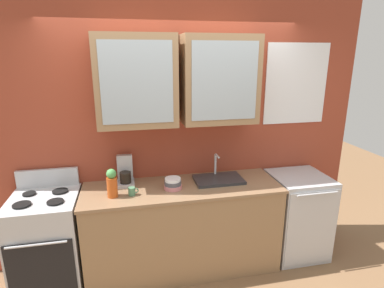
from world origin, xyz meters
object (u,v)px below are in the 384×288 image
(sink_faucet, at_px, (218,179))
(dishwasher, at_px, (297,215))
(bowl_stack, at_px, (173,184))
(cup_near_sink, at_px, (132,191))
(stove_range, at_px, (48,242))
(coffee_maker, at_px, (125,173))
(vase, at_px, (112,183))

(sink_faucet, xyz_separation_m, dishwasher, (0.90, -0.07, -0.48))
(sink_faucet, relative_size, bowl_stack, 2.82)
(bowl_stack, height_order, cup_near_sink, bowl_stack)
(stove_range, relative_size, coffee_maker, 3.81)
(sink_faucet, relative_size, coffee_maker, 1.71)
(coffee_maker, bearing_deg, cup_near_sink, -79.18)
(stove_range, bearing_deg, sink_faucet, 2.18)
(bowl_stack, bearing_deg, dishwasher, 1.01)
(sink_faucet, height_order, bowl_stack, sink_faucet)
(sink_faucet, bearing_deg, coffee_maker, 172.09)
(cup_near_sink, xyz_separation_m, dishwasher, (1.79, 0.09, -0.50))
(sink_faucet, relative_size, cup_near_sink, 5.13)
(vase, bearing_deg, bowl_stack, 6.22)
(stove_range, bearing_deg, cup_near_sink, -6.74)
(vase, distance_m, dishwasher, 2.05)
(stove_range, bearing_deg, coffee_maker, 14.59)
(stove_range, relative_size, dishwasher, 1.19)
(sink_faucet, xyz_separation_m, coffee_maker, (-0.94, 0.13, 0.09))
(stove_range, xyz_separation_m, bowl_stack, (1.20, -0.03, 0.51))
(sink_faucet, xyz_separation_m, bowl_stack, (-0.49, -0.09, 0.03))
(sink_faucet, distance_m, dishwasher, 1.03)
(stove_range, height_order, cup_near_sink, stove_range)
(cup_near_sink, bearing_deg, dishwasher, 2.91)
(dishwasher, distance_m, coffee_maker, 1.94)
(cup_near_sink, height_order, coffee_maker, coffee_maker)
(bowl_stack, distance_m, coffee_maker, 0.50)
(stove_range, relative_size, vase, 4.08)
(vase, height_order, dishwasher, vase)
(bowl_stack, relative_size, coffee_maker, 0.61)
(stove_range, bearing_deg, bowl_stack, -1.38)
(vase, bearing_deg, dishwasher, 2.53)
(bowl_stack, distance_m, dishwasher, 1.49)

